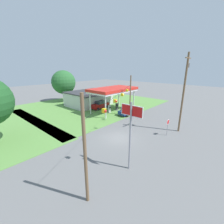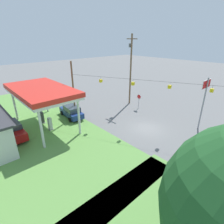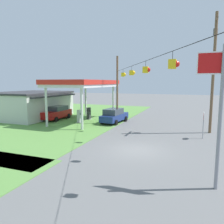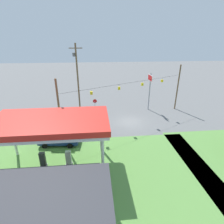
# 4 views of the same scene
# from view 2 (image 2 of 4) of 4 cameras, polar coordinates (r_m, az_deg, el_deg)

# --- Properties ---
(ground_plane) EXTENTS (160.00, 160.00, 0.00)m
(ground_plane) POSITION_cam_2_polar(r_m,az_deg,el_deg) (23.89, 11.30, -5.32)
(ground_plane) COLOR slate
(gas_station_canopy) EXTENTS (11.10, 6.00, 5.43)m
(gas_station_canopy) POSITION_cam_2_polar(r_m,az_deg,el_deg) (23.97, -22.16, 6.23)
(gas_station_canopy) COLOR silver
(gas_station_canopy) RESTS_ON ground
(fuel_pump_near) EXTENTS (0.71, 0.56, 1.68)m
(fuel_pump_near) POSITION_cam_2_polar(r_m,az_deg,el_deg) (24.23, -19.58, -3.74)
(fuel_pump_near) COLOR gray
(fuel_pump_near) RESTS_ON ground
(fuel_pump_far) EXTENTS (0.71, 0.56, 1.68)m
(fuel_pump_far) POSITION_cam_2_polar(r_m,az_deg,el_deg) (26.50, -21.88, -1.77)
(fuel_pump_far) COLOR gray
(fuel_pump_far) RESTS_ON ground
(car_at_pumps_front) EXTENTS (5.05, 2.45, 1.84)m
(car_at_pumps_front) POSITION_cam_2_polar(r_m,az_deg,el_deg) (27.07, -13.10, 0.21)
(car_at_pumps_front) COLOR navy
(car_at_pumps_front) RESTS_ON ground
(car_at_pumps_rear) EXTENTS (4.99, 2.14, 1.87)m
(car_at_pumps_rear) POSITION_cam_2_polar(r_m,az_deg,el_deg) (24.17, -29.65, -5.18)
(car_at_pumps_rear) COLOR #AD1414
(car_at_pumps_rear) RESTS_ON ground
(stop_sign_roadside) EXTENTS (0.80, 0.08, 2.50)m
(stop_sign_roadside) POSITION_cam_2_polar(r_m,az_deg,el_deg) (29.79, 8.79, 4.45)
(stop_sign_roadside) COLOR #99999E
(stop_sign_roadside) RESTS_ON ground
(stop_sign_overhead) EXTENTS (0.22, 2.31, 6.85)m
(stop_sign_overhead) POSITION_cam_2_polar(r_m,az_deg,el_deg) (24.51, 28.07, 5.46)
(stop_sign_overhead) COLOR gray
(stop_sign_overhead) RESTS_ON ground
(utility_pole_main) EXTENTS (2.20, 0.44, 11.84)m
(utility_pole_main) POSITION_cam_2_polar(r_m,az_deg,el_deg) (31.03, 6.09, 14.37)
(utility_pole_main) COLOR brown
(utility_pole_main) RESTS_ON ground
(signal_span_gantry) EXTENTS (19.74, 10.24, 8.30)m
(signal_span_gantry) POSITION_cam_2_polar(r_m,az_deg,el_deg) (22.15, 12.22, 5.09)
(signal_span_gantry) COLOR brown
(signal_span_gantry) RESTS_ON ground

